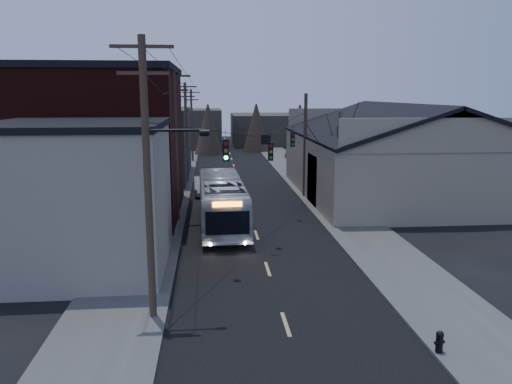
% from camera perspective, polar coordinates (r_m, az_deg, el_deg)
% --- Properties ---
extents(ground, '(160.00, 160.00, 0.00)m').
position_cam_1_polar(ground, '(17.60, 4.44, -17.72)').
color(ground, black).
rests_on(ground, ground).
extents(road_surface, '(9.00, 110.00, 0.02)m').
position_cam_1_polar(road_surface, '(46.04, -1.77, 0.59)').
color(road_surface, black).
rests_on(road_surface, ground).
extents(sidewalk_left, '(4.00, 110.00, 0.12)m').
position_cam_1_polar(sidewalk_left, '(46.11, -9.86, 0.51)').
color(sidewalk_left, '#474744').
rests_on(sidewalk_left, ground).
extents(sidewalk_right, '(4.00, 110.00, 0.12)m').
position_cam_1_polar(sidewalk_right, '(46.86, 6.19, 0.78)').
color(sidewalk_right, '#474744').
rests_on(sidewalk_right, ground).
extents(building_clapboard, '(8.00, 8.00, 7.00)m').
position_cam_1_polar(building_clapboard, '(25.48, -19.44, -0.76)').
color(building_clapboard, gray).
rests_on(building_clapboard, ground).
extents(building_brick, '(10.00, 12.00, 10.00)m').
position_cam_1_polar(building_brick, '(36.10, -16.94, 5.17)').
color(building_brick, black).
rests_on(building_brick, ground).
extents(building_left_far, '(9.00, 14.00, 7.00)m').
position_cam_1_polar(building_left_far, '(51.87, -12.78, 5.42)').
color(building_left_far, '#2F2B26').
rests_on(building_left_far, ground).
extents(warehouse, '(16.16, 20.60, 7.73)m').
position_cam_1_polar(warehouse, '(43.51, 16.01, 3.12)').
color(warehouse, gray).
rests_on(warehouse, ground).
extents(building_far_left, '(10.00, 12.00, 6.00)m').
position_cam_1_polar(building_far_left, '(80.43, -7.61, 7.21)').
color(building_far_left, '#2F2B26').
rests_on(building_far_left, ground).
extents(building_far_right, '(12.00, 14.00, 5.00)m').
position_cam_1_polar(building_far_right, '(85.93, 1.30, 7.23)').
color(building_far_right, '#2F2B26').
rests_on(building_far_right, ground).
extents(bare_tree, '(0.40, 0.40, 7.20)m').
position_cam_1_polar(bare_tree, '(36.68, 9.37, 3.39)').
color(bare_tree, black).
rests_on(bare_tree, ground).
extents(utility_lines, '(11.24, 45.28, 10.50)m').
position_cam_1_polar(utility_lines, '(39.48, -5.83, 6.01)').
color(utility_lines, '#382B1E').
rests_on(utility_lines, ground).
extents(bus, '(3.08, 11.77, 3.26)m').
position_cam_1_polar(bus, '(32.39, -3.93, -1.06)').
color(bus, silver).
rests_on(bus, ground).
extents(parked_car, '(1.81, 4.54, 1.47)m').
position_cam_1_polar(parked_car, '(42.86, -6.03, 0.72)').
color(parked_car, '#A8ABB0').
rests_on(parked_car, ground).
extents(fire_hydrant, '(0.36, 0.26, 0.75)m').
position_cam_1_polar(fire_hydrant, '(18.13, 20.24, -15.66)').
color(fire_hydrant, black).
rests_on(fire_hydrant, sidewalk_right).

